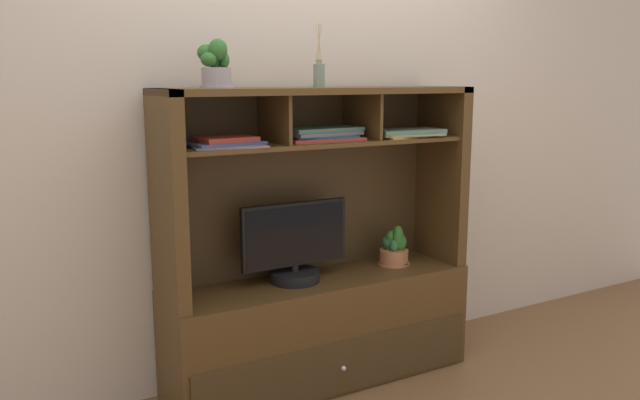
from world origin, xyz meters
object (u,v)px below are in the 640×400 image
object	(u,v)px
tv_monitor	(295,249)
diffuser_bottle	(319,74)
potted_orchid	(396,248)
magazine_stack_centre	(226,142)
magazine_stack_right	(322,134)
magazine_stack_left	(406,133)
media_console	(319,293)
potted_fern	(393,252)
potted_succulent	(215,66)

from	to	relation	value
tv_monitor	diffuser_bottle	world-z (taller)	diffuser_bottle
potted_orchid	magazine_stack_centre	distance (m)	1.13
potted_orchid	magazine_stack_right	distance (m)	0.77
magazine_stack_left	magazine_stack_centre	size ratio (longest dim) A/B	1.10
magazine_stack_left	tv_monitor	bearing A→B (deg)	172.76
media_console	potted_fern	world-z (taller)	media_console
magazine_stack_right	potted_succulent	size ratio (longest dim) A/B	1.91
potted_fern	magazine_stack_left	bearing A→B (deg)	-83.94
magazine_stack_right	diffuser_bottle	world-z (taller)	diffuser_bottle
magazine_stack_left	diffuser_bottle	xyz separation A→B (m)	(-0.46, 0.07, 0.28)
media_console	diffuser_bottle	size ratio (longest dim) A/B	5.35
potted_orchid	magazine_stack_right	xyz separation A→B (m)	(-0.46, -0.01, 0.62)
potted_orchid	potted_succulent	distance (m)	1.35
tv_monitor	magazine_stack_left	distance (m)	0.80
magazine_stack_left	magazine_stack_right	world-z (taller)	magazine_stack_right
media_console	magazine_stack_right	bearing A→B (deg)	-38.37
media_console	potted_fern	size ratio (longest dim) A/B	7.62
diffuser_bottle	potted_succulent	size ratio (longest dim) A/B	1.40
tv_monitor	potted_orchid	world-z (taller)	tv_monitor
potted_orchid	magazine_stack_centre	world-z (taller)	magazine_stack_centre
potted_orchid	magazine_stack_centre	xyz separation A→B (m)	(-0.96, -0.05, 0.61)
tv_monitor	magazine_stack_right	xyz separation A→B (m)	(0.14, -0.01, 0.54)
media_console	magazine_stack_centre	bearing A→B (deg)	-174.60
magazine_stack_centre	diffuser_bottle	bearing A→B (deg)	5.42
diffuser_bottle	potted_orchid	bearing A→B (deg)	0.87
media_console	tv_monitor	bearing A→B (deg)	177.69
tv_monitor	diffuser_bottle	distance (m)	0.83
media_console	potted_fern	xyz separation A→B (m)	(0.45, 0.01, 0.15)
tv_monitor	media_console	bearing A→B (deg)	-2.31
tv_monitor	potted_fern	xyz separation A→B (m)	(0.58, 0.00, -0.09)
magazine_stack_left	magazine_stack_centre	distance (m)	0.95
magazine_stack_centre	media_console	bearing A→B (deg)	5.40
potted_succulent	magazine_stack_right	bearing A→B (deg)	-1.25
potted_fern	magazine_stack_right	distance (m)	0.78
media_console	magazine_stack_centre	world-z (taller)	media_console
tv_monitor	potted_orchid	size ratio (longest dim) A/B	2.57
magazine_stack_centre	magazine_stack_right	bearing A→B (deg)	4.44
diffuser_bottle	potted_succulent	xyz separation A→B (m)	(-0.51, 0.00, 0.03)
potted_fern	potted_succulent	world-z (taller)	potted_succulent
potted_fern	potted_succulent	xyz separation A→B (m)	(-0.96, -0.00, 0.95)
tv_monitor	potted_succulent	bearing A→B (deg)	-179.76
media_console	tv_monitor	distance (m)	0.28
media_console	diffuser_bottle	xyz separation A→B (m)	(-0.00, 0.00, 1.06)
diffuser_bottle	potted_succulent	distance (m)	0.51
potted_fern	magazine_stack_right	size ratio (longest dim) A/B	0.51
diffuser_bottle	potted_succulent	world-z (taller)	diffuser_bottle
magazine_stack_centre	magazine_stack_right	distance (m)	0.50
magazine_stack_left	media_console	bearing A→B (deg)	171.37
media_console	potted_succulent	xyz separation A→B (m)	(-0.51, 0.00, 1.10)
potted_orchid	magazine_stack_right	size ratio (longest dim) A/B	0.54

